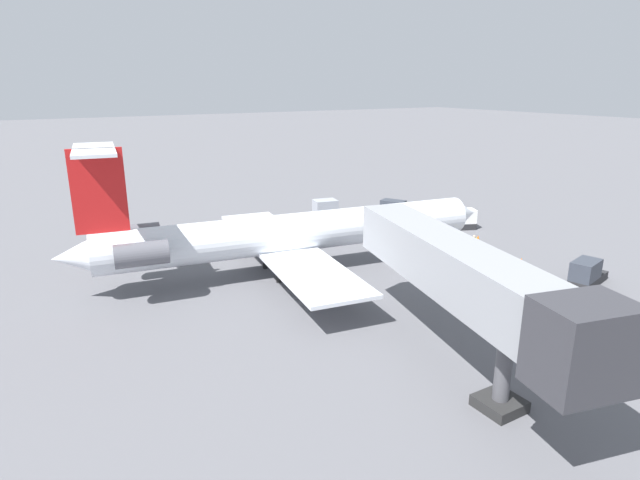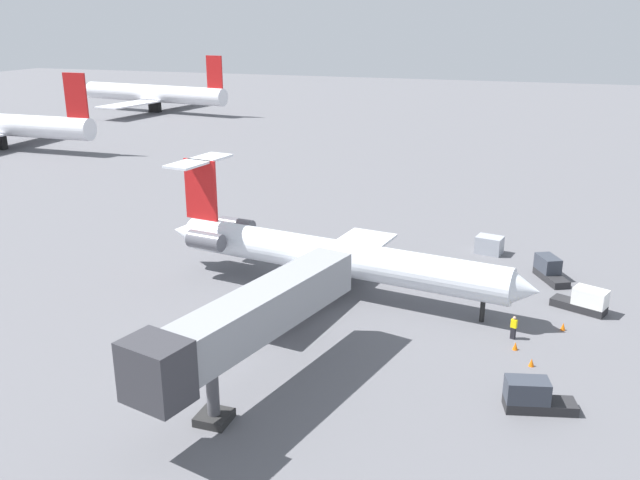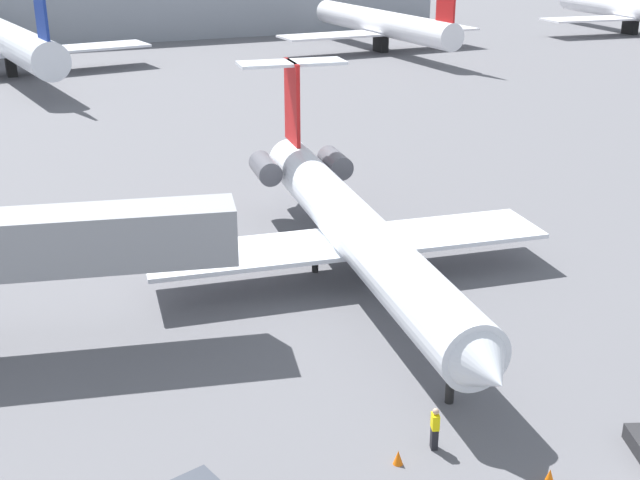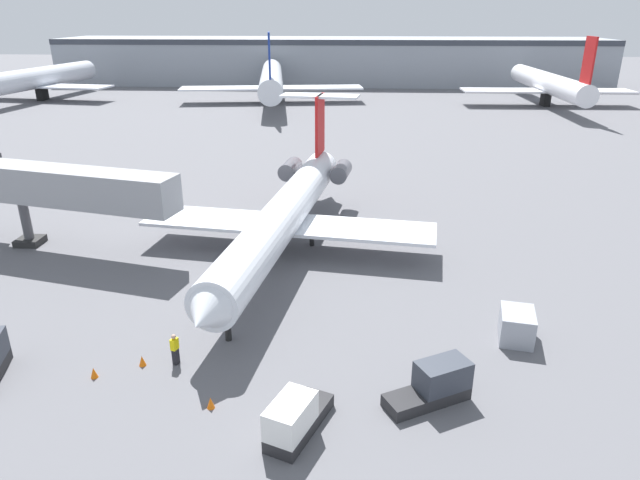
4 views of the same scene
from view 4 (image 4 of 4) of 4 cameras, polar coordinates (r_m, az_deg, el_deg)
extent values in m
cube|color=#5B5B60|center=(42.98, -4.45, -0.71)|extent=(400.00, 400.00, 0.10)
cylinder|color=silver|center=(40.49, -3.66, 2.56)|extent=(6.74, 28.06, 2.81)
cone|color=silver|center=(27.74, -11.56, -7.51)|extent=(2.96, 2.56, 2.67)
cone|color=silver|center=(54.37, 0.39, 7.70)|extent=(2.73, 2.91, 2.39)
cube|color=silver|center=(40.76, 4.67, 1.01)|extent=(10.47, 5.77, 0.24)
cube|color=silver|center=(43.55, -10.71, 2.09)|extent=(10.47, 5.77, 0.24)
cylinder|color=#595960|center=(50.16, 2.14, 6.92)|extent=(1.94, 3.38, 1.50)
cylinder|color=#595960|center=(51.08, -3.01, 7.19)|extent=(1.94, 3.38, 1.50)
cube|color=red|center=(51.68, -0.01, 11.53)|extent=(0.69, 3.20, 5.28)
cube|color=silver|center=(51.28, -0.01, 14.33)|extent=(7.07, 3.34, 0.20)
cylinder|color=black|center=(31.08, -9.28, -8.62)|extent=(0.36, 0.36, 1.64)
cylinder|color=black|center=(42.73, -0.83, 0.49)|extent=(0.36, 0.36, 1.64)
cylinder|color=black|center=(43.48, -4.95, 0.79)|extent=(0.36, 0.36, 1.64)
cube|color=gray|center=(44.29, -24.21, 4.96)|extent=(17.20, 6.51, 2.60)
cylinder|color=#4C4C51|center=(48.02, -27.53, 1.66)|extent=(0.70, 0.70, 3.67)
cube|color=#262626|center=(48.52, -27.20, -0.09)|extent=(1.80, 1.80, 0.50)
cube|color=black|center=(29.91, -14.34, -11.30)|extent=(0.33, 0.38, 0.85)
cube|color=yellow|center=(29.53, -14.48, -10.12)|extent=(0.38, 0.46, 0.60)
sphere|color=tan|center=(29.31, -14.55, -9.42)|extent=(0.24, 0.24, 0.24)
cube|color=#262628|center=(27.04, 10.68, -15.27)|extent=(4.19, 3.12, 0.60)
cube|color=#333842|center=(26.89, 12.27, -13.14)|extent=(2.78, 2.36, 1.30)
cube|color=#262628|center=(25.27, -2.04, -17.91)|extent=(2.80, 4.23, 0.60)
cube|color=white|center=(24.12, -2.98, -17.27)|extent=(2.20, 2.75, 1.30)
cube|color=#999EA8|center=(32.54, 19.22, -8.16)|extent=(2.17, 2.66, 1.65)
cone|color=orange|center=(30.30, -17.49, -11.54)|extent=(0.36, 0.36, 0.55)
cone|color=orange|center=(30.19, -21.85, -12.32)|extent=(0.36, 0.36, 0.55)
cone|color=orange|center=(26.76, -10.97, -15.82)|extent=(0.36, 0.36, 0.55)
cube|color=#8C939E|center=(145.51, 1.13, 17.62)|extent=(130.34, 20.03, 10.62)
cube|color=#333842|center=(135.43, 0.97, 19.29)|extent=(130.34, 0.60, 1.20)
cylinder|color=silver|center=(129.16, -26.45, 14.45)|extent=(8.42, 34.31, 3.95)
cube|color=silver|center=(129.32, -26.33, 13.77)|extent=(29.17, 9.73, 0.30)
cube|color=black|center=(129.50, -26.21, 13.07)|extent=(1.20, 2.80, 2.40)
cylinder|color=silver|center=(113.69, -4.92, 15.89)|extent=(9.55, 41.97, 4.18)
cube|color=navy|center=(94.38, -5.13, 18.05)|extent=(0.81, 4.01, 7.00)
cube|color=silver|center=(113.88, -4.89, 15.04)|extent=(35.58, 10.49, 0.30)
cube|color=black|center=(114.08, -4.87, 14.25)|extent=(1.20, 2.80, 2.40)
cylinder|color=white|center=(117.25, 22.00, 14.49)|extent=(4.28, 37.35, 3.63)
cube|color=red|center=(101.26, 25.48, 16.06)|extent=(0.37, 4.00, 7.00)
cube|color=white|center=(117.41, 21.90, 13.81)|extent=(31.43, 6.55, 0.30)
cube|color=black|center=(117.61, 21.79, 13.04)|extent=(1.20, 2.80, 2.40)
camera|label=1|loc=(66.98, -32.18, 16.31)|focal=29.68mm
camera|label=2|loc=(57.75, -66.84, 14.06)|focal=37.71mm
camera|label=3|loc=(22.81, -81.17, 7.15)|focal=45.24mm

